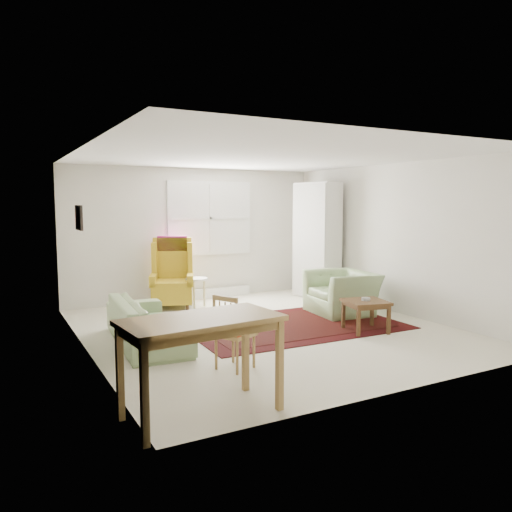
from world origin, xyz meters
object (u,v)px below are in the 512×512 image
coffee_table (366,316)px  cabinet (317,241)px  armchair (342,289)px  desk (202,367)px  wingback_chair (172,273)px  stool (197,292)px  sofa (147,313)px  desk_chair (235,332)px

coffee_table → cabinet: bearing=69.9°
armchair → coffee_table: bearing=-15.6°
coffee_table → desk: bearing=-154.1°
wingback_chair → stool: bearing=3.2°
sofa → coffee_table: bearing=-103.2°
stool → cabinet: bearing=-6.7°
armchair → stool: (-1.93, 1.66, -0.16)m
desk → stool: bearing=68.9°
cabinet → stool: bearing=163.5°
stool → desk_chair: (-0.87, -3.33, 0.16)m
armchair → cabinet: size_ratio=0.48×
armchair → desk: 4.45m
cabinet → desk_chair: (-3.27, -3.05, -0.70)m
coffee_table → desk: size_ratio=0.41×
wingback_chair → coffee_table: wingback_chair is taller
wingback_chair → cabinet: cabinet is taller
cabinet → desk: 5.75m
wingback_chair → desk: size_ratio=0.92×
sofa → wingback_chair: (1.03, 2.00, 0.23)m
coffee_table → wingback_chair: bearing=123.0°
armchair → wingback_chair: wingback_chair is taller
stool → wingback_chair: bearing=161.7°
coffee_table → cabinet: (0.91, 2.49, 0.89)m
armchair → desk_chair: size_ratio=1.29×
sofa → desk: 2.45m
wingback_chair → cabinet: bearing=13.0°
stool → desk_chair: size_ratio=0.62×
stool → desk_chair: 3.45m
armchair → wingback_chair: (-2.34, 1.80, 0.20)m
sofa → armchair: armchair is taller
sofa → coffee_table: sofa is taller
sofa → stool: 2.36m
coffee_table → stool: (-1.48, 2.77, 0.03)m
coffee_table → desk_chair: bearing=-166.6°
stool → armchair: bearing=-40.8°
coffee_table → stool: bearing=118.1°
desk → desk_chair: 1.25m
coffee_table → desk_chair: size_ratio=0.67×
sofa → coffee_table: size_ratio=3.51×
armchair → wingback_chair: 2.95m
armchair → cabinet: (0.47, 1.38, 0.69)m
armchair → coffee_table: armchair is taller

